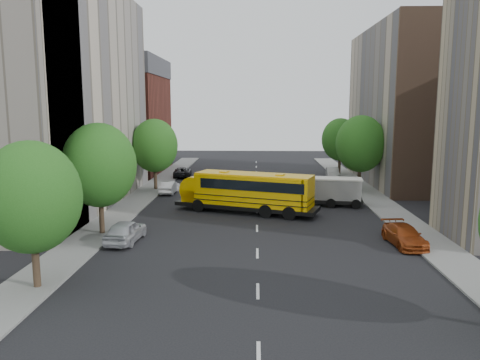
{
  "coord_description": "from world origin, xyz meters",
  "views": [
    {
      "loc": [
        -0.16,
        -35.87,
        8.99
      ],
      "look_at": [
        -1.4,
        2.0,
        3.02
      ],
      "focal_mm": 35.0,
      "sensor_mm": 36.0,
      "label": 1
    }
  ],
  "objects_px": {
    "safari_truck": "(330,191)",
    "parked_car_1": "(169,187)",
    "street_tree_1": "(99,165)",
    "parked_car_2": "(183,172)",
    "parked_car_3": "(404,235)",
    "street_tree_4": "(361,144)",
    "parked_car_5": "(333,173)",
    "street_tree_5": "(340,140)",
    "parked_car_0": "(126,231)",
    "street_tree_0": "(31,197)",
    "school_bus": "(245,190)",
    "street_tree_2": "(155,146)"
  },
  "relations": [
    {
      "from": "school_bus",
      "to": "parked_car_0",
      "type": "xyz_separation_m",
      "value": [
        -7.75,
        -9.16,
        -1.18
      ]
    },
    {
      "from": "street_tree_0",
      "to": "school_bus",
      "type": "relative_size",
      "value": 0.59
    },
    {
      "from": "school_bus",
      "to": "parked_car_5",
      "type": "distance_m",
      "value": 22.2
    },
    {
      "from": "school_bus",
      "to": "parked_car_5",
      "type": "relative_size",
      "value": 2.96
    },
    {
      "from": "school_bus",
      "to": "parked_car_2",
      "type": "bearing_deg",
      "value": 132.45
    },
    {
      "from": "parked_car_2",
      "to": "parked_car_5",
      "type": "distance_m",
      "value": 19.12
    },
    {
      "from": "parked_car_0",
      "to": "parked_car_5",
      "type": "bearing_deg",
      "value": -118.43
    },
    {
      "from": "street_tree_0",
      "to": "safari_truck",
      "type": "height_order",
      "value": "street_tree_0"
    },
    {
      "from": "street_tree_4",
      "to": "parked_car_5",
      "type": "height_order",
      "value": "street_tree_4"
    },
    {
      "from": "street_tree_1",
      "to": "parked_car_1",
      "type": "bearing_deg",
      "value": 83.31
    },
    {
      "from": "street_tree_4",
      "to": "school_bus",
      "type": "distance_m",
      "value": 16.4
    },
    {
      "from": "parked_car_2",
      "to": "parked_car_1",
      "type": "bearing_deg",
      "value": 86.17
    },
    {
      "from": "street_tree_5",
      "to": "school_bus",
      "type": "relative_size",
      "value": 0.6
    },
    {
      "from": "street_tree_2",
      "to": "parked_car_0",
      "type": "distance_m",
      "value": 20.37
    },
    {
      "from": "street_tree_2",
      "to": "parked_car_0",
      "type": "height_order",
      "value": "street_tree_2"
    },
    {
      "from": "street_tree_4",
      "to": "safari_truck",
      "type": "bearing_deg",
      "value": -119.63
    },
    {
      "from": "street_tree_5",
      "to": "parked_car_5",
      "type": "bearing_deg",
      "value": -113.36
    },
    {
      "from": "street_tree_0",
      "to": "parked_car_5",
      "type": "height_order",
      "value": "street_tree_0"
    },
    {
      "from": "street_tree_0",
      "to": "parked_car_0",
      "type": "bearing_deg",
      "value": 74.91
    },
    {
      "from": "parked_car_0",
      "to": "parked_car_3",
      "type": "height_order",
      "value": "parked_car_0"
    },
    {
      "from": "school_bus",
      "to": "street_tree_2",
      "type": "bearing_deg",
      "value": 152.57
    },
    {
      "from": "school_bus",
      "to": "parked_car_3",
      "type": "height_order",
      "value": "school_bus"
    },
    {
      "from": "street_tree_5",
      "to": "parked_car_5",
      "type": "distance_m",
      "value": 5.34
    },
    {
      "from": "street_tree_4",
      "to": "safari_truck",
      "type": "height_order",
      "value": "street_tree_4"
    },
    {
      "from": "safari_truck",
      "to": "parked_car_5",
      "type": "height_order",
      "value": "safari_truck"
    },
    {
      "from": "street_tree_4",
      "to": "safari_truck",
      "type": "relative_size",
      "value": 1.29
    },
    {
      "from": "street_tree_1",
      "to": "school_bus",
      "type": "relative_size",
      "value": 0.63
    },
    {
      "from": "street_tree_1",
      "to": "parked_car_2",
      "type": "bearing_deg",
      "value": 86.88
    },
    {
      "from": "street_tree_1",
      "to": "parked_car_2",
      "type": "distance_m",
      "value": 27.76
    },
    {
      "from": "street_tree_2",
      "to": "street_tree_5",
      "type": "relative_size",
      "value": 1.03
    },
    {
      "from": "street_tree_5",
      "to": "parked_car_0",
      "type": "relative_size",
      "value": 1.68
    },
    {
      "from": "school_bus",
      "to": "parked_car_0",
      "type": "distance_m",
      "value": 12.06
    },
    {
      "from": "parked_car_1",
      "to": "parked_car_3",
      "type": "distance_m",
      "value": 25.94
    },
    {
      "from": "safari_truck",
      "to": "parked_car_2",
      "type": "height_order",
      "value": "safari_truck"
    },
    {
      "from": "street_tree_0",
      "to": "parked_car_0",
      "type": "distance_m",
      "value": 9.3
    },
    {
      "from": "safari_truck",
      "to": "parked_car_3",
      "type": "bearing_deg",
      "value": -68.0
    },
    {
      "from": "street_tree_0",
      "to": "street_tree_5",
      "type": "height_order",
      "value": "street_tree_5"
    },
    {
      "from": "parked_car_2",
      "to": "parked_car_5",
      "type": "height_order",
      "value": "parked_car_5"
    },
    {
      "from": "safari_truck",
      "to": "parked_car_1",
      "type": "relative_size",
      "value": 1.61
    },
    {
      "from": "street_tree_1",
      "to": "parked_car_3",
      "type": "distance_m",
      "value": 21.13
    },
    {
      "from": "street_tree_2",
      "to": "safari_truck",
      "type": "bearing_deg",
      "value": -23.49
    },
    {
      "from": "street_tree_4",
      "to": "parked_car_2",
      "type": "xyz_separation_m",
      "value": [
        -20.51,
        9.39,
        -4.42
      ]
    },
    {
      "from": "street_tree_0",
      "to": "street_tree_4",
      "type": "xyz_separation_m",
      "value": [
        22.0,
        28.0,
        0.43
      ]
    },
    {
      "from": "parked_car_3",
      "to": "street_tree_1",
      "type": "bearing_deg",
      "value": 169.41
    },
    {
      "from": "street_tree_0",
      "to": "parked_car_1",
      "type": "xyz_separation_m",
      "value": [
        1.87,
        25.98,
        -4.0
      ]
    },
    {
      "from": "street_tree_0",
      "to": "safari_truck",
      "type": "relative_size",
      "value": 1.18
    },
    {
      "from": "street_tree_1",
      "to": "school_bus",
      "type": "height_order",
      "value": "street_tree_1"
    },
    {
      "from": "parked_car_2",
      "to": "street_tree_4",
      "type": "bearing_deg",
      "value": 149.66
    },
    {
      "from": "school_bus",
      "to": "parked_car_1",
      "type": "distance_m",
      "value": 11.91
    },
    {
      "from": "street_tree_2",
      "to": "parked_car_3",
      "type": "distance_m",
      "value": 28.99
    }
  ]
}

